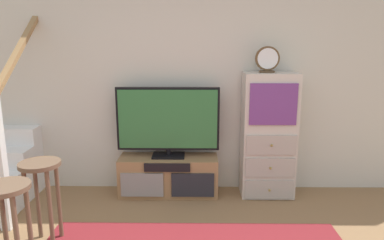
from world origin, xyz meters
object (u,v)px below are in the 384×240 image
object	(u,v)px
side_cabinet	(268,136)
desk_clock	(267,60)
media_console	(169,176)
television	(168,121)
bar_stool_far	(42,184)
bar_stool_near	(8,210)

from	to	relation	value
side_cabinet	desk_clock	distance (m)	0.84
media_console	desk_clock	xyz separation A→B (m)	(1.06, -0.00, 1.31)
television	side_cabinet	bearing A→B (deg)	-0.70
media_console	television	xyz separation A→B (m)	(-0.00, 0.02, 0.64)
media_console	bar_stool_far	distance (m)	1.46
bar_stool_near	side_cabinet	bearing A→B (deg)	35.01
television	bar_stool_near	world-z (taller)	television
media_console	bar_stool_near	world-z (taller)	bar_stool_near
television	desk_clock	world-z (taller)	desk_clock
side_cabinet	bar_stool_near	world-z (taller)	side_cabinet
bar_stool_far	bar_stool_near	bearing A→B (deg)	-95.24
media_console	desk_clock	size ratio (longest dim) A/B	3.98
bar_stool_near	bar_stool_far	world-z (taller)	bar_stool_far
side_cabinet	bar_stool_far	bearing A→B (deg)	-153.70
desk_clock	bar_stool_far	size ratio (longest dim) A/B	0.38
side_cabinet	bar_stool_near	size ratio (longest dim) A/B	1.89
television	side_cabinet	size ratio (longest dim) A/B	0.82
television	side_cabinet	xyz separation A→B (m)	(1.11, -0.01, -0.17)
side_cabinet	desk_clock	size ratio (longest dim) A/B	5.00
television	media_console	bearing A→B (deg)	-90.00
media_console	side_cabinet	size ratio (longest dim) A/B	0.80
desk_clock	bar_stool_far	world-z (taller)	desk_clock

